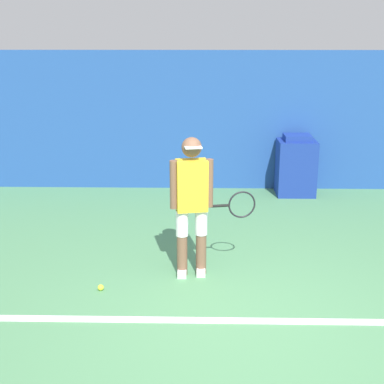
# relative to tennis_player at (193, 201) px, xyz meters

# --- Properties ---
(ground_plane) EXTENTS (24.00, 24.00, 0.00)m
(ground_plane) POSITION_rel_tennis_player_xyz_m (0.49, -1.16, -0.89)
(ground_plane) COLOR #518C5B
(back_wall) EXTENTS (24.00, 0.10, 2.41)m
(back_wall) POSITION_rel_tennis_player_xyz_m (0.49, 3.66, 0.32)
(back_wall) COLOR #234C99
(back_wall) RESTS_ON ground_plane
(court_baseline) EXTENTS (21.60, 0.10, 0.01)m
(court_baseline) POSITION_rel_tennis_player_xyz_m (0.49, -1.06, -0.88)
(court_baseline) COLOR white
(court_baseline) RESTS_ON ground_plane
(tennis_player) EXTENTS (0.96, 0.32, 1.60)m
(tennis_player) POSITION_rel_tennis_player_xyz_m (0.00, 0.00, 0.00)
(tennis_player) COLOR brown
(tennis_player) RESTS_ON ground_plane
(tennis_ball) EXTENTS (0.07, 0.07, 0.07)m
(tennis_ball) POSITION_rel_tennis_player_xyz_m (-0.99, -0.44, -0.85)
(tennis_ball) COLOR #D1E533
(tennis_ball) RESTS_ON ground_plane
(covered_chair) EXTENTS (0.64, 0.58, 1.04)m
(covered_chair) POSITION_rel_tennis_player_xyz_m (1.70, 3.27, -0.39)
(covered_chair) COLOR navy
(covered_chair) RESTS_ON ground_plane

